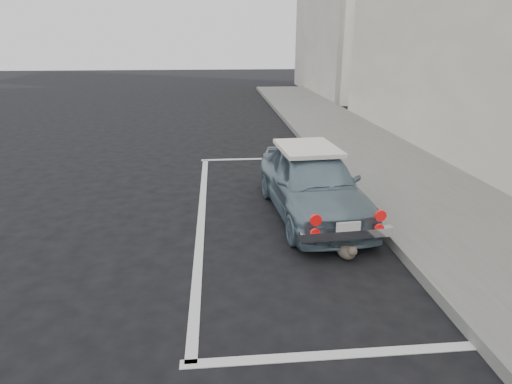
# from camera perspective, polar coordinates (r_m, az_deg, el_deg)

# --- Properties ---
(ground) EXTENTS (80.00, 80.00, 0.00)m
(ground) POSITION_cam_1_polar(r_m,az_deg,el_deg) (4.65, 3.30, -17.22)
(ground) COLOR black
(ground) RESTS_ON ground
(sidewalk) EXTENTS (2.80, 40.00, 0.15)m
(sidewalk) POSITION_cam_1_polar(r_m,az_deg,el_deg) (7.34, 26.42, -4.18)
(sidewalk) COLOR slate
(sidewalk) RESTS_ON ground
(building_far) EXTENTS (3.50, 10.00, 8.00)m
(building_far) POSITION_cam_1_polar(r_m,az_deg,el_deg) (24.70, 11.97, 22.12)
(building_far) COLOR #B6B0A5
(building_far) RESTS_ON ground
(pline_rear) EXTENTS (3.00, 0.12, 0.01)m
(pline_rear) POSITION_cam_1_polar(r_m,az_deg,el_deg) (4.36, 11.29, -20.47)
(pline_rear) COLOR silver
(pline_rear) RESTS_ON ground
(pline_front) EXTENTS (3.00, 0.12, 0.01)m
(pline_front) POSITION_cam_1_polar(r_m,az_deg,el_deg) (10.60, 0.85, 4.46)
(pline_front) COLOR silver
(pline_front) RESTS_ON ground
(pline_side) EXTENTS (0.12, 7.00, 0.01)m
(pline_side) POSITION_cam_1_polar(r_m,az_deg,el_deg) (7.24, -7.28, -3.12)
(pline_side) COLOR silver
(pline_side) RESTS_ON ground
(retro_coupe) EXTENTS (1.57, 3.41, 1.13)m
(retro_coupe) POSITION_cam_1_polar(r_m,az_deg,el_deg) (7.10, 7.49, 1.33)
(retro_coupe) COLOR slate
(retro_coupe) RESTS_ON ground
(cat) EXTENTS (0.30, 0.47, 0.26)m
(cat) POSITION_cam_1_polar(r_m,az_deg,el_deg) (5.91, 12.01, -7.66)
(cat) COLOR #736358
(cat) RESTS_ON ground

